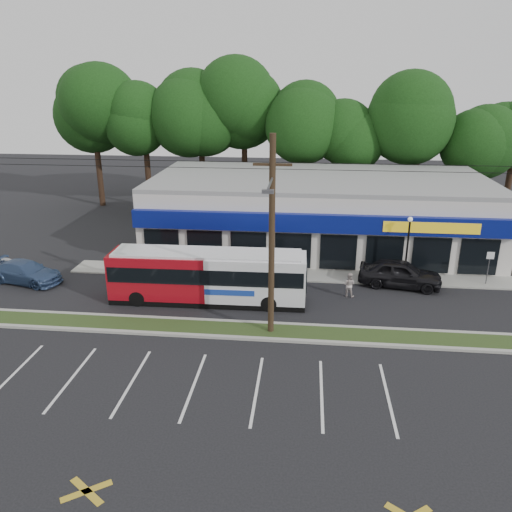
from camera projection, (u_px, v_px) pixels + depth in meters
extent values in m
plane|color=black|center=(209.00, 339.00, 24.93)|extent=(120.00, 120.00, 0.00)
cube|color=#233817|center=(213.00, 329.00, 25.85)|extent=(40.00, 1.60, 0.12)
cube|color=#9E9E93|center=(210.00, 336.00, 25.05)|extent=(40.00, 0.25, 0.14)
cube|color=#9E9E93|center=(216.00, 321.00, 26.64)|extent=(40.00, 0.25, 0.14)
cube|color=#9E9E93|center=(310.00, 275.00, 32.85)|extent=(32.00, 2.20, 0.10)
cube|color=beige|center=(318.00, 212.00, 38.53)|extent=(25.00, 12.00, 5.00)
cube|color=navy|center=(320.00, 223.00, 32.37)|extent=(25.00, 0.50, 1.20)
cube|color=black|center=(318.00, 252.00, 33.23)|extent=(24.00, 0.12, 2.40)
cube|color=gold|center=(431.00, 228.00, 31.44)|extent=(6.00, 0.06, 0.70)
cube|color=gray|center=(319.00, 178.00, 37.63)|extent=(25.00, 12.00, 0.30)
cylinder|color=black|center=(272.00, 240.00, 23.89)|extent=(0.30, 0.30, 10.00)
cube|color=black|center=(273.00, 165.00, 22.67)|extent=(1.80, 0.12, 0.12)
cylinder|color=#59595E|center=(270.00, 183.00, 21.75)|extent=(0.10, 2.40, 0.10)
cube|color=#59595E|center=(268.00, 191.00, 20.57)|extent=(0.50, 0.25, 0.15)
cylinder|color=black|center=(208.00, 161.00, 22.93)|extent=(50.00, 0.02, 0.02)
cylinder|color=black|center=(208.00, 168.00, 23.03)|extent=(50.00, 0.02, 0.02)
cylinder|color=black|center=(407.00, 251.00, 31.42)|extent=(0.12, 0.12, 4.00)
sphere|color=silver|center=(410.00, 219.00, 30.71)|extent=(0.30, 0.30, 0.30)
cylinder|color=#59595E|center=(488.00, 269.00, 31.05)|extent=(0.06, 0.06, 2.20)
cube|color=white|center=(491.00, 256.00, 30.69)|extent=(0.45, 0.04, 0.45)
cylinder|color=black|center=(101.00, 178.00, 49.87)|extent=(0.56, 0.56, 5.72)
sphere|color=black|center=(95.00, 120.00, 47.99)|extent=(6.76, 6.76, 6.76)
cylinder|color=black|center=(149.00, 179.00, 49.38)|extent=(0.56, 0.56, 5.72)
sphere|color=black|center=(145.00, 121.00, 47.50)|extent=(6.76, 6.76, 6.76)
cylinder|color=black|center=(199.00, 180.00, 48.89)|extent=(0.56, 0.56, 5.72)
sphere|color=black|center=(197.00, 121.00, 47.01)|extent=(6.76, 6.76, 6.76)
cylinder|color=black|center=(250.00, 181.00, 48.40)|extent=(0.56, 0.56, 5.72)
sphere|color=black|center=(249.00, 122.00, 46.52)|extent=(6.76, 6.76, 6.76)
cylinder|color=black|center=(301.00, 182.00, 47.92)|extent=(0.56, 0.56, 5.72)
sphere|color=black|center=(303.00, 122.00, 46.03)|extent=(6.76, 6.76, 6.76)
cylinder|color=black|center=(354.00, 183.00, 47.43)|extent=(0.56, 0.56, 5.72)
sphere|color=black|center=(358.00, 123.00, 45.54)|extent=(6.76, 6.76, 6.76)
cylinder|color=black|center=(408.00, 184.00, 46.94)|extent=(0.56, 0.56, 5.72)
sphere|color=black|center=(414.00, 123.00, 45.05)|extent=(6.76, 6.76, 6.76)
cylinder|color=black|center=(462.00, 185.00, 46.45)|extent=(0.56, 0.56, 5.72)
sphere|color=black|center=(471.00, 124.00, 44.56)|extent=(6.76, 6.76, 6.76)
cube|color=#9E0C16|center=(160.00, 273.00, 28.92)|extent=(5.65, 2.42, 2.57)
cube|color=white|center=(256.00, 277.00, 28.45)|extent=(5.65, 2.42, 2.57)
cube|color=black|center=(209.00, 298.00, 29.17)|extent=(11.26, 2.46, 0.33)
cube|color=black|center=(208.00, 270.00, 28.59)|extent=(11.04, 2.56, 0.89)
cube|color=black|center=(306.00, 276.00, 28.16)|extent=(0.09, 1.99, 1.31)
cube|color=#193899|center=(229.00, 293.00, 27.64)|extent=(2.81, 0.07, 0.33)
cube|color=white|center=(207.00, 253.00, 28.24)|extent=(10.69, 2.26, 0.17)
cylinder|color=black|center=(137.00, 299.00, 28.43)|extent=(0.90, 0.28, 0.90)
cylinder|color=black|center=(148.00, 284.00, 30.40)|extent=(0.90, 0.28, 0.90)
cylinder|color=black|center=(269.00, 304.00, 27.80)|extent=(0.90, 0.28, 0.90)
cylinder|color=black|center=(271.00, 289.00, 29.76)|extent=(0.90, 0.28, 0.90)
imported|color=black|center=(400.00, 273.00, 30.99)|extent=(5.30, 2.85, 1.71)
imported|color=navy|center=(26.00, 272.00, 31.64)|extent=(5.10, 3.00, 1.39)
imported|color=silver|center=(285.00, 275.00, 30.67)|extent=(0.73, 0.58, 1.77)
imported|color=#BCAFA9|center=(349.00, 285.00, 29.59)|extent=(0.85, 0.74, 1.49)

